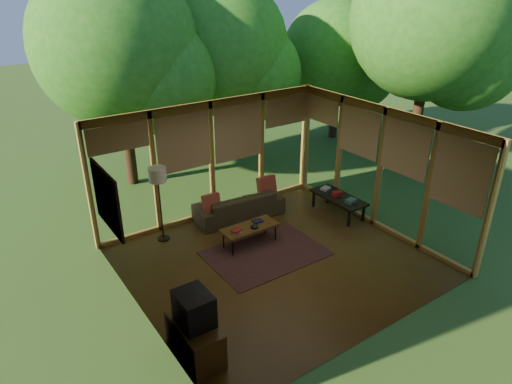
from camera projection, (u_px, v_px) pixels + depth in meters
floor at (277, 261)px, 9.00m from camera, size 5.50×5.50×0.00m
ceiling at (280, 130)px, 7.86m from camera, size 5.50×5.50×0.00m
wall_left at (136, 244)px, 7.02m from camera, size 0.04×5.00×2.70m
wall_front at (382, 263)px, 6.56m from camera, size 5.50×0.04×2.70m
window_wall_back at (212, 160)px, 10.30m from camera, size 5.50×0.12×2.70m
window_wall_right at (380, 168)px, 9.84m from camera, size 0.12×5.00×2.70m
exterior_lawn at (315, 112)px, 19.08m from camera, size 40.00×40.00×0.00m
tree_nw at (116, 45)px, 11.04m from camera, size 4.03×4.03×5.62m
tree_ne at (220, 47)px, 12.84m from camera, size 3.89×3.89×5.27m
tree_se at (432, 19)px, 11.57m from camera, size 4.17×4.17×6.24m
tree_far at (335, 54)px, 14.89m from camera, size 3.44×3.44×4.56m
rug at (265, 253)px, 9.26m from camera, size 2.31×1.63×0.01m
sofa at (239, 205)px, 10.57m from camera, size 2.13×1.00×0.60m
pillow_left at (211, 203)px, 10.03m from camera, size 0.40×0.21×0.42m
pillow_right at (267, 186)px, 10.79m from camera, size 0.46×0.24×0.48m
ct_book_lower at (237, 232)px, 9.18m from camera, size 0.20×0.16×0.03m
ct_book_upper at (237, 230)px, 9.17m from camera, size 0.23×0.19×0.03m
ct_book_side at (258, 221)px, 9.59m from camera, size 0.21×0.16×0.03m
ct_bowl at (254, 226)px, 9.34m from camera, size 0.16×0.16×0.07m
media_cabinet at (195, 339)px, 6.64m from camera, size 0.50×1.00×0.60m
television at (194, 309)px, 6.41m from camera, size 0.45×0.55×0.50m
console_book_a at (351, 201)px, 10.33m from camera, size 0.25×0.20×0.08m
console_book_b at (337, 194)px, 10.66m from camera, size 0.24×0.19×0.10m
console_book_c at (326, 188)px, 10.97m from camera, size 0.26×0.21×0.06m
floor_lamp at (158, 179)px, 9.18m from camera, size 0.36×0.36×1.65m
coffee_table at (250, 228)px, 9.42m from camera, size 1.20×0.50×0.43m
side_console at (338, 198)px, 10.66m from camera, size 0.60×1.40×0.46m
wall_painting at (107, 199)px, 8.00m from camera, size 0.06×1.35×1.15m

